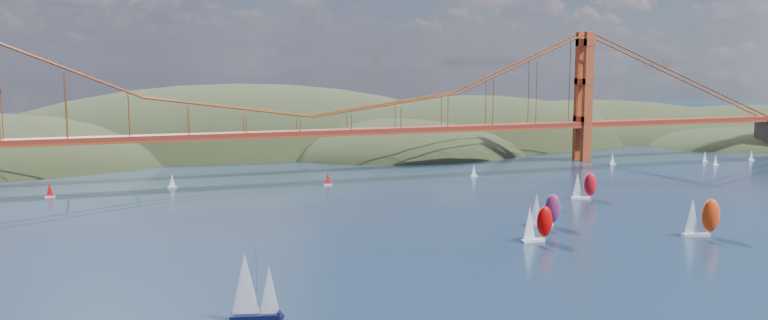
{
  "coord_description": "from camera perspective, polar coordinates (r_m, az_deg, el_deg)",
  "views": [
    {
      "loc": [
        -68.52,
        -94.1,
        42.12
      ],
      "look_at": [
        -2.92,
        90.0,
        16.61
      ],
      "focal_mm": 35.0,
      "sensor_mm": 36.0,
      "label": 1
    }
  ],
  "objects": [
    {
      "name": "distant_boat_8",
      "position": [
        279.29,
        6.86,
        -0.79
      ],
      "size": [
        3.0,
        2.0,
        4.7
      ],
      "color": "silver",
      "rests_on": "ground"
    },
    {
      "name": "headlands",
      "position": [
        393.1,
        -2.64,
        -0.55
      ],
      "size": [
        725.0,
        225.0,
        96.0
      ],
      "color": "black",
      "rests_on": "ground"
    },
    {
      "name": "distant_boat_9",
      "position": [
        258.55,
        -4.31,
        -1.42
      ],
      "size": [
        3.0,
        2.0,
        4.7
      ],
      "color": "silver",
      "rests_on": "ground"
    },
    {
      "name": "distant_boat_2",
      "position": [
        257.06,
        -24.13,
        -2.11
      ],
      "size": [
        3.0,
        2.0,
        4.7
      ],
      "color": "silver",
      "rests_on": "ground"
    },
    {
      "name": "distant_boat_7",
      "position": [
        359.58,
        26.2,
        0.33
      ],
      "size": [
        3.0,
        2.0,
        4.7
      ],
      "color": "silver",
      "rests_on": "ground"
    },
    {
      "name": "distant_boat_6",
      "position": [
        346.57,
        23.25,
        0.25
      ],
      "size": [
        3.0,
        2.0,
        4.7
      ],
      "color": "silver",
      "rests_on": "ground"
    },
    {
      "name": "racer_3",
      "position": [
        239.9,
        14.96,
        -1.86
      ],
      "size": [
        8.33,
        4.45,
        9.35
      ],
      "rotation": [
        0.0,
        0.0,
        -0.21
      ],
      "color": "white",
      "rests_on": "ground"
    },
    {
      "name": "sloop_navy",
      "position": [
        126.17,
        -10.0,
        -9.5
      ],
      "size": [
        8.53,
        5.57,
        12.7
      ],
      "rotation": [
        0.0,
        0.0,
        -0.23
      ],
      "color": "black",
      "rests_on": "ground"
    },
    {
      "name": "bridge",
      "position": [
        282.29,
        -5.94,
        5.39
      ],
      "size": [
        552.0,
        12.0,
        55.0
      ],
      "color": "maroon",
      "rests_on": "ground"
    },
    {
      "name": "racer_0",
      "position": [
        180.92,
        11.56,
        -4.72
      ],
      "size": [
        8.34,
        3.5,
        9.51
      ],
      "rotation": [
        0.0,
        0.0,
        0.07
      ],
      "color": "white",
      "rests_on": "ground"
    },
    {
      "name": "distant_boat_3",
      "position": [
        262.85,
        -15.85,
        -1.54
      ],
      "size": [
        3.0,
        2.0,
        4.7
      ],
      "color": "silver",
      "rests_on": "ground"
    },
    {
      "name": "distant_boat_4",
      "position": [
        324.14,
        17.01,
        0.07
      ],
      "size": [
        3.0,
        2.0,
        4.7
      ],
      "color": "silver",
      "rests_on": "ground"
    },
    {
      "name": "racer_1",
      "position": [
        197.88,
        23.0,
        -3.98
      ],
      "size": [
        9.4,
        5.23,
        10.54
      ],
      "rotation": [
        0.0,
        0.0,
        -0.24
      ],
      "color": "silver",
      "rests_on": "ground"
    },
    {
      "name": "distant_boat_5",
      "position": [
        336.52,
        23.95,
        0.02
      ],
      "size": [
        3.0,
        2.0,
        4.7
      ],
      "color": "silver",
      "rests_on": "ground"
    },
    {
      "name": "racer_rwb",
      "position": [
        198.07,
        12.1,
        -3.68
      ],
      "size": [
        8.51,
        5.04,
        9.55
      ],
      "rotation": [
        0.0,
        0.0,
        -0.28
      ],
      "color": "silver",
      "rests_on": "ground"
    }
  ]
}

